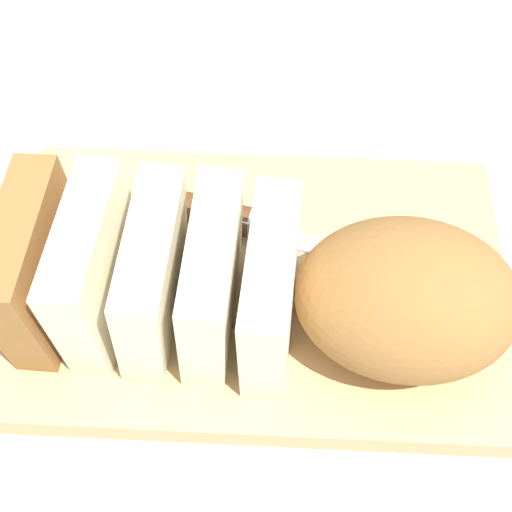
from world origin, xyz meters
TOP-DOWN VIEW (x-y plane):
  - ground_plane at (0.00, 0.00)m, footprint 3.00×3.00m
  - cutting_board at (0.00, 0.00)m, footprint 0.39×0.26m
  - bread_loaf at (-0.02, 0.04)m, footprint 0.35×0.13m
  - bread_knife at (0.02, -0.04)m, footprint 0.25×0.07m
  - crumb_near_knife at (-0.00, -0.03)m, footprint 0.01×0.01m
  - crumb_near_loaf at (-0.03, 0.02)m, footprint 0.01×0.01m
  - crumb_stray_left at (0.01, 0.04)m, footprint 0.00×0.00m

SIDE VIEW (x-z plane):
  - ground_plane at x=0.00m, z-range 0.00..0.00m
  - cutting_board at x=0.00m, z-range 0.00..0.03m
  - crumb_stray_left at x=0.01m, z-range 0.03..0.03m
  - crumb_near_loaf at x=-0.03m, z-range 0.03..0.03m
  - crumb_near_knife at x=0.00m, z-range 0.03..0.03m
  - bread_knife at x=0.02m, z-range 0.02..0.05m
  - bread_loaf at x=-0.02m, z-range 0.02..0.13m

